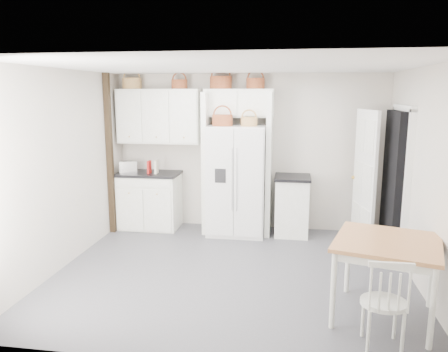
# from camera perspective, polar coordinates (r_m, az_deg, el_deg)

# --- Properties ---
(floor) EXTENTS (4.50, 4.50, 0.00)m
(floor) POSITION_cam_1_polar(r_m,az_deg,el_deg) (5.81, 1.11, -12.41)
(floor) COLOR #505156
(floor) RESTS_ON ground
(ceiling) EXTENTS (4.50, 4.50, 0.00)m
(ceiling) POSITION_cam_1_polar(r_m,az_deg,el_deg) (5.34, 1.21, 14.14)
(ceiling) COLOR white
(ceiling) RESTS_ON wall_back
(wall_back) EXTENTS (4.50, 0.00, 4.50)m
(wall_back) POSITION_cam_1_polar(r_m,az_deg,el_deg) (7.39, 3.27, 3.12)
(wall_back) COLOR #B7B4AD
(wall_back) RESTS_ON floor
(wall_left) EXTENTS (0.00, 4.00, 4.00)m
(wall_left) POSITION_cam_1_polar(r_m,az_deg,el_deg) (6.14, -20.12, 0.88)
(wall_left) COLOR #B7B4AD
(wall_left) RESTS_ON floor
(wall_right) EXTENTS (0.00, 4.00, 4.00)m
(wall_right) POSITION_cam_1_polar(r_m,az_deg,el_deg) (5.59, 24.65, -0.38)
(wall_right) COLOR #B7B4AD
(wall_right) RESTS_ON floor
(refrigerator) EXTENTS (0.92, 0.74, 1.78)m
(refrigerator) POSITION_cam_1_polar(r_m,az_deg,el_deg) (7.10, 1.72, -0.55)
(refrigerator) COLOR silver
(refrigerator) RESTS_ON floor
(base_cab_left) EXTENTS (0.99, 0.63, 0.92)m
(base_cab_left) POSITION_cam_1_polar(r_m,az_deg,el_deg) (7.61, -9.65, -3.24)
(base_cab_left) COLOR white
(base_cab_left) RESTS_ON floor
(base_cab_right) EXTENTS (0.53, 0.63, 0.93)m
(base_cab_right) POSITION_cam_1_polar(r_m,az_deg,el_deg) (7.22, 8.85, -3.95)
(base_cab_right) COLOR white
(base_cab_right) RESTS_ON floor
(dining_table) EXTENTS (1.23, 1.23, 0.83)m
(dining_table) POSITION_cam_1_polar(r_m,az_deg,el_deg) (4.87, 20.28, -12.52)
(dining_table) COLOR #A16437
(dining_table) RESTS_ON floor
(windsor_chair) EXTENTS (0.42, 0.39, 0.85)m
(windsor_chair) POSITION_cam_1_polar(r_m,az_deg,el_deg) (4.35, 20.14, -15.28)
(windsor_chair) COLOR white
(windsor_chair) RESTS_ON floor
(counter_left) EXTENTS (1.04, 0.67, 0.04)m
(counter_left) POSITION_cam_1_polar(r_m,az_deg,el_deg) (7.51, -9.77, 0.32)
(counter_left) COLOR black
(counter_left) RESTS_ON base_cab_left
(counter_right) EXTENTS (0.57, 0.68, 0.04)m
(counter_right) POSITION_cam_1_polar(r_m,az_deg,el_deg) (7.11, 8.96, -0.17)
(counter_right) COLOR black
(counter_right) RESTS_ON base_cab_right
(toaster) EXTENTS (0.33, 0.25, 0.20)m
(toaster) POSITION_cam_1_polar(r_m,az_deg,el_deg) (7.52, -12.38, 1.17)
(toaster) COLOR silver
(toaster) RESTS_ON counter_left
(cookbook_red) EXTENTS (0.03, 0.14, 0.21)m
(cookbook_red) POSITION_cam_1_polar(r_m,az_deg,el_deg) (7.40, -9.73, 1.17)
(cookbook_red) COLOR #AE1614
(cookbook_red) RESTS_ON counter_left
(cookbook_cream) EXTENTS (0.04, 0.15, 0.22)m
(cookbook_cream) POSITION_cam_1_polar(r_m,az_deg,el_deg) (7.36, -8.82, 1.18)
(cookbook_cream) COLOR beige
(cookbook_cream) RESTS_ON counter_left
(basket_upper_a) EXTENTS (0.32, 0.32, 0.18)m
(basket_upper_a) POSITION_cam_1_polar(r_m,az_deg,el_deg) (7.60, -11.93, 11.75)
(basket_upper_a) COLOR #956034
(basket_upper_a) RESTS_ON upper_cabinet
(basket_upper_c) EXTENTS (0.26, 0.26, 0.15)m
(basket_upper_c) POSITION_cam_1_polar(r_m,az_deg,el_deg) (7.36, -5.84, 11.84)
(basket_upper_c) COLOR maroon
(basket_upper_c) RESTS_ON upper_cabinet
(basket_bridge_a) EXTENTS (0.36, 0.36, 0.20)m
(basket_bridge_a) POSITION_cam_1_polar(r_m,az_deg,el_deg) (7.21, -0.42, 12.10)
(basket_bridge_a) COLOR maroon
(basket_bridge_a) RESTS_ON bridge_cabinet
(basket_bridge_b) EXTENTS (0.29, 0.29, 0.17)m
(basket_bridge_b) POSITION_cam_1_polar(r_m,az_deg,el_deg) (7.14, 4.13, 11.96)
(basket_bridge_b) COLOR maroon
(basket_bridge_b) RESTS_ON bridge_cabinet
(basket_fridge_a) EXTENTS (0.32, 0.32, 0.17)m
(basket_fridge_a) POSITION_cam_1_polar(r_m,az_deg,el_deg) (6.91, -0.21, 7.29)
(basket_fridge_a) COLOR maroon
(basket_fridge_a) RESTS_ON refrigerator
(basket_fridge_b) EXTENTS (0.26, 0.26, 0.14)m
(basket_fridge_b) POSITION_cam_1_polar(r_m,az_deg,el_deg) (6.85, 3.28, 7.11)
(basket_fridge_b) COLOR #956034
(basket_fridge_b) RESTS_ON refrigerator
(upper_cabinet) EXTENTS (1.40, 0.34, 0.90)m
(upper_cabinet) POSITION_cam_1_polar(r_m,az_deg,el_deg) (7.46, -8.46, 7.72)
(upper_cabinet) COLOR white
(upper_cabinet) RESTS_ON wall_back
(bridge_cabinet) EXTENTS (1.12, 0.34, 0.45)m
(bridge_cabinet) POSITION_cam_1_polar(r_m,az_deg,el_deg) (7.17, 1.99, 9.51)
(bridge_cabinet) COLOR white
(bridge_cabinet) RESTS_ON wall_back
(fridge_panel_left) EXTENTS (0.08, 0.60, 2.30)m
(fridge_panel_left) POSITION_cam_1_polar(r_m,az_deg,el_deg) (7.21, -2.21, 1.73)
(fridge_panel_left) COLOR white
(fridge_panel_left) RESTS_ON floor
(fridge_panel_right) EXTENTS (0.08, 0.60, 2.30)m
(fridge_panel_right) POSITION_cam_1_polar(r_m,az_deg,el_deg) (7.09, 5.91, 1.52)
(fridge_panel_right) COLOR white
(fridge_panel_right) RESTS_ON floor
(trim_post) EXTENTS (0.09, 0.09, 2.60)m
(trim_post) POSITION_cam_1_polar(r_m,az_deg,el_deg) (7.32, -14.69, 2.70)
(trim_post) COLOR black
(trim_post) RESTS_ON floor
(doorway_void) EXTENTS (0.18, 0.85, 2.05)m
(doorway_void) POSITION_cam_1_polar(r_m,az_deg,el_deg) (6.57, 21.41, -1.03)
(doorway_void) COLOR black
(doorway_void) RESTS_ON floor
(door_slab) EXTENTS (0.21, 0.79, 2.05)m
(door_slab) POSITION_cam_1_polar(r_m,az_deg,el_deg) (6.83, 17.87, -0.38)
(door_slab) COLOR white
(door_slab) RESTS_ON floor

